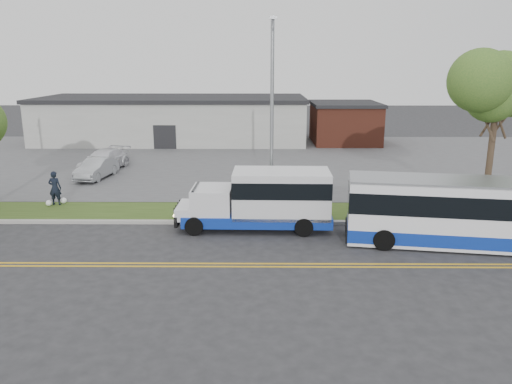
{
  "coord_description": "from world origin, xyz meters",
  "views": [
    {
      "loc": [
        2.42,
        -21.77,
        7.52
      ],
      "look_at": [
        2.24,
        1.02,
        1.6
      ],
      "focal_mm": 35.0,
      "sensor_mm": 36.0,
      "label": 1
    }
  ],
  "objects_px": {
    "parked_car_a": "(96,168)",
    "parked_car_b": "(104,160)",
    "transit_bus": "(472,213)",
    "streetlight_near": "(272,111)",
    "pedestrian": "(55,188)",
    "tree_east": "(498,91)",
    "shuttle_bus": "(266,198)"
  },
  "relations": [
    {
      "from": "tree_east",
      "to": "shuttle_bus",
      "type": "bearing_deg",
      "value": -167.27
    },
    {
      "from": "pedestrian",
      "to": "parked_car_a",
      "type": "relative_size",
      "value": 0.46
    },
    {
      "from": "tree_east",
      "to": "shuttle_bus",
      "type": "xyz_separation_m",
      "value": [
        -11.31,
        -2.55,
        -4.73
      ]
    },
    {
      "from": "parked_car_a",
      "to": "parked_car_b",
      "type": "xyz_separation_m",
      "value": [
        -0.32,
        2.7,
        0.05
      ]
    },
    {
      "from": "transit_bus",
      "to": "parked_car_a",
      "type": "bearing_deg",
      "value": 157.13
    },
    {
      "from": "pedestrian",
      "to": "shuttle_bus",
      "type": "bearing_deg",
      "value": 163.38
    },
    {
      "from": "tree_east",
      "to": "shuttle_bus",
      "type": "distance_m",
      "value": 12.52
    },
    {
      "from": "transit_bus",
      "to": "pedestrian",
      "type": "relative_size",
      "value": 5.7
    },
    {
      "from": "transit_bus",
      "to": "parked_car_b",
      "type": "distance_m",
      "value": 24.9
    },
    {
      "from": "streetlight_near",
      "to": "transit_bus",
      "type": "bearing_deg",
      "value": -28.68
    },
    {
      "from": "streetlight_near",
      "to": "pedestrian",
      "type": "relative_size",
      "value": 5.15
    },
    {
      "from": "parked_car_b",
      "to": "pedestrian",
      "type": "bearing_deg",
      "value": -74.94
    },
    {
      "from": "shuttle_bus",
      "to": "transit_bus",
      "type": "relative_size",
      "value": 0.69
    },
    {
      "from": "tree_east",
      "to": "parked_car_b",
      "type": "height_order",
      "value": "tree_east"
    },
    {
      "from": "parked_car_a",
      "to": "parked_car_b",
      "type": "relative_size",
      "value": 0.82
    },
    {
      "from": "tree_east",
      "to": "shuttle_bus",
      "type": "relative_size",
      "value": 1.15
    },
    {
      "from": "parked_car_a",
      "to": "parked_car_b",
      "type": "distance_m",
      "value": 2.72
    },
    {
      "from": "tree_east",
      "to": "parked_car_b",
      "type": "distance_m",
      "value": 25.4
    },
    {
      "from": "streetlight_near",
      "to": "pedestrian",
      "type": "distance_m",
      "value": 12.37
    },
    {
      "from": "parked_car_a",
      "to": "parked_car_b",
      "type": "bearing_deg",
      "value": 105.64
    },
    {
      "from": "streetlight_near",
      "to": "parked_car_a",
      "type": "relative_size",
      "value": 2.35
    },
    {
      "from": "streetlight_near",
      "to": "shuttle_bus",
      "type": "xyz_separation_m",
      "value": [
        -0.31,
        -2.28,
        -3.76
      ]
    },
    {
      "from": "shuttle_bus",
      "to": "transit_bus",
      "type": "xyz_separation_m",
      "value": [
        8.58,
        -2.24,
        -0.03
      ]
    },
    {
      "from": "shuttle_bus",
      "to": "pedestrian",
      "type": "relative_size",
      "value": 3.93
    },
    {
      "from": "parked_car_b",
      "to": "parked_car_a",
      "type": "bearing_deg",
      "value": -69.06
    },
    {
      "from": "streetlight_near",
      "to": "tree_east",
      "type": "bearing_deg",
      "value": 1.42
    },
    {
      "from": "pedestrian",
      "to": "tree_east",
      "type": "bearing_deg",
      "value": 178.37
    },
    {
      "from": "streetlight_near",
      "to": "parked_car_b",
      "type": "height_order",
      "value": "streetlight_near"
    },
    {
      "from": "transit_bus",
      "to": "parked_car_a",
      "type": "distance_m",
      "value": 23.12
    },
    {
      "from": "pedestrian",
      "to": "parked_car_b",
      "type": "relative_size",
      "value": 0.38
    },
    {
      "from": "tree_east",
      "to": "streetlight_near",
      "type": "xyz_separation_m",
      "value": [
        -11.0,
        -0.27,
        -0.97
      ]
    },
    {
      "from": "transit_bus",
      "to": "shuttle_bus",
      "type": "bearing_deg",
      "value": 174.23
    }
  ]
}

